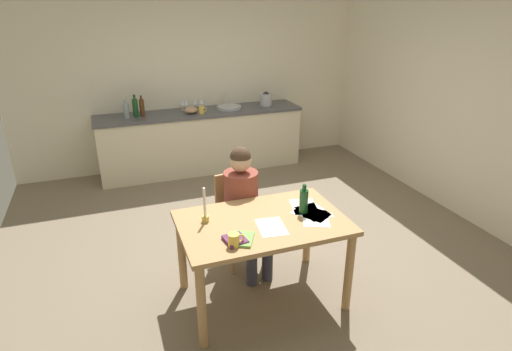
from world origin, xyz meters
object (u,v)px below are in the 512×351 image
(wine_bottle_on_table, at_px, (304,201))
(sink_unit, at_px, (229,107))
(mixing_bowl, at_px, (191,110))
(teacup_on_counter, at_px, (202,110))
(wine_glass_near_sink, at_px, (201,101))
(stovetop_kettle, at_px, (266,99))
(bottle_oil, at_px, (126,110))
(person_seated, at_px, (244,202))
(coffee_mug, at_px, (234,240))
(bottle_wine_red, at_px, (142,107))
(candlestick, at_px, (205,212))
(bottle_vinegar, at_px, (135,107))
(wine_glass_by_kettle, at_px, (195,102))
(wine_glass_back_left, at_px, (186,102))
(book_cookery, at_px, (242,239))
(book_magazine, at_px, (235,240))
(chair_at_table, at_px, (238,213))
(wine_glass_back_right, at_px, (183,103))
(dining_table, at_px, (262,232))

(wine_bottle_on_table, bearing_deg, sink_unit, 84.56)
(mixing_bowl, xyz_separation_m, teacup_on_counter, (0.14, -0.08, 0.01))
(sink_unit, xyz_separation_m, wine_glass_near_sink, (-0.38, 0.15, 0.09))
(sink_unit, distance_m, stovetop_kettle, 0.59)
(bottle_oil, height_order, stovetop_kettle, bottle_oil)
(person_seated, xyz_separation_m, bottle_oil, (-0.82, 2.58, 0.33))
(coffee_mug, relative_size, bottle_wine_red, 0.43)
(candlestick, height_order, bottle_wine_red, bottle_wine_red)
(coffee_mug, height_order, bottle_vinegar, bottle_vinegar)
(candlestick, height_order, teacup_on_counter, candlestick)
(bottle_oil, bearing_deg, person_seated, -72.31)
(wine_bottle_on_table, bearing_deg, person_seated, 124.10)
(wine_glass_by_kettle, distance_m, wine_glass_back_left, 0.13)
(candlestick, relative_size, book_cookery, 1.40)
(bottle_oil, height_order, wine_glass_by_kettle, bottle_oil)
(sink_unit, bearing_deg, person_seated, -103.88)
(stovetop_kettle, bearing_deg, wine_bottle_on_table, -105.81)
(bottle_oil, relative_size, bottle_wine_red, 0.90)
(bottle_vinegar, bearing_deg, teacup_on_counter, -9.58)
(book_cookery, bearing_deg, bottle_wine_red, 123.86)
(teacup_on_counter, bearing_deg, wine_glass_back_left, 117.80)
(bottle_vinegar, bearing_deg, wine_glass_near_sink, 8.86)
(book_magazine, bearing_deg, stovetop_kettle, 57.18)
(chair_at_table, xyz_separation_m, coffee_mug, (-0.33, -0.96, 0.32))
(wine_glass_near_sink, bearing_deg, sink_unit, -20.90)
(book_cookery, xyz_separation_m, teacup_on_counter, (0.47, 3.22, 0.18))
(chair_at_table, xyz_separation_m, sink_unit, (0.66, 2.47, 0.43))
(wine_glass_by_kettle, distance_m, wine_glass_back_right, 0.18)
(bottle_oil, distance_m, wine_glass_back_right, 0.83)
(book_magazine, distance_m, bottle_wine_red, 3.40)
(bottle_oil, bearing_deg, wine_glass_back_right, 13.22)
(dining_table, distance_m, wine_glass_by_kettle, 3.32)
(coffee_mug, distance_m, candlestick, 0.44)
(bottle_oil, xyz_separation_m, teacup_on_counter, (1.02, -0.11, -0.06))
(person_seated, distance_m, book_cookery, 0.81)
(wine_glass_by_kettle, bearing_deg, stovetop_kettle, -8.02)
(bottle_vinegar, relative_size, mixing_bowl, 1.60)
(person_seated, bearing_deg, teacup_on_counter, 85.43)
(bottle_wine_red, bearing_deg, book_magazine, -85.24)
(teacup_on_counter, bearing_deg, wine_glass_by_kettle, 95.18)
(chair_at_table, relative_size, bottle_vinegar, 2.85)
(dining_table, distance_m, sink_unit, 3.23)
(bottle_wine_red, height_order, stovetop_kettle, bottle_wine_red)
(chair_at_table, distance_m, book_magazine, 1.00)
(book_cookery, relative_size, bottle_wine_red, 0.74)
(wine_glass_back_left, bearing_deg, wine_glass_near_sink, 0.00)
(book_magazine, height_order, bottle_oil, bottle_oil)
(candlestick, height_order, mixing_bowl, candlestick)
(wine_glass_back_left, xyz_separation_m, wine_glass_back_right, (-0.05, 0.00, 0.00))
(coffee_mug, xyz_separation_m, book_magazine, (0.02, 0.05, -0.04))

